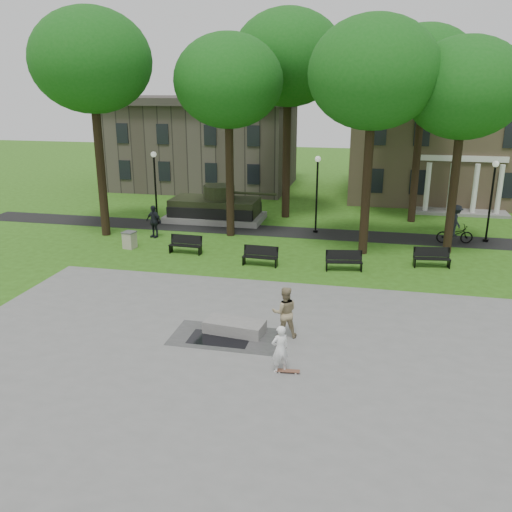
{
  "coord_description": "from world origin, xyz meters",
  "views": [
    {
      "loc": [
        3.8,
        -20.41,
        8.82
      ],
      "look_at": [
        -1.15,
        2.42,
        1.4
      ],
      "focal_mm": 38.0,
      "sensor_mm": 36.0,
      "label": 1
    }
  ],
  "objects": [
    {
      "name": "cyclist",
      "position": [
        8.64,
        11.6,
        0.92
      ],
      "size": [
        2.15,
        1.25,
        2.26
      ],
      "rotation": [
        0.0,
        0.0,
        1.71
      ],
      "color": "black",
      "rests_on": "ground"
    },
    {
      "name": "footpath",
      "position": [
        0.0,
        12.0,
        0.01
      ],
      "size": [
        44.0,
        2.6,
        0.01
      ],
      "primitive_type": "cube",
      "color": "black",
      "rests_on": "ground"
    },
    {
      "name": "building_left",
      "position": [
        -11.0,
        26.5,
        3.6
      ],
      "size": [
        15.0,
        10.0,
        7.2
      ],
      "primitive_type": "cube",
      "color": "#4C443D",
      "rests_on": "ground"
    },
    {
      "name": "lamp_left",
      "position": [
        -10.0,
        12.3,
        2.79
      ],
      "size": [
        0.36,
        0.36,
        4.73
      ],
      "color": "black",
      "rests_on": "ground"
    },
    {
      "name": "building_right",
      "position": [
        10.0,
        26.0,
        4.34
      ],
      "size": [
        17.0,
        12.0,
        8.6
      ],
      "color": "#9E8460",
      "rests_on": "ground"
    },
    {
      "name": "pedestrian_walker",
      "position": [
        -8.89,
        9.11,
        0.98
      ],
      "size": [
        1.24,
        0.85,
        1.96
      ],
      "primitive_type": "imported",
      "rotation": [
        0.0,
        0.0,
        -0.36
      ],
      "color": "black",
      "rests_on": "ground"
    },
    {
      "name": "lamp_mid",
      "position": [
        0.5,
        12.3,
        2.79
      ],
      "size": [
        0.36,
        0.36,
        4.73
      ],
      "color": "black",
      "rests_on": "ground"
    },
    {
      "name": "park_bench_0",
      "position": [
        -5.94,
        6.43,
        0.52
      ],
      "size": [
        1.82,
        0.59,
        1.0
      ],
      "rotation": [
        0.0,
        0.0,
        -0.04
      ],
      "color": "black",
      "rests_on": "ground"
    },
    {
      "name": "tree_0",
      "position": [
        -12.0,
        9.0,
        10.03
      ],
      "size": [
        6.8,
        6.8,
        12.97
      ],
      "color": "black",
      "rests_on": "ground"
    },
    {
      "name": "ground",
      "position": [
        0.0,
        0.0,
        0.0
      ],
      "size": [
        120.0,
        120.0,
        0.0
      ],
      "primitive_type": "plane",
      "color": "#2E5714",
      "rests_on": "ground"
    },
    {
      "name": "lamp_right",
      "position": [
        10.5,
        12.3,
        2.79
      ],
      "size": [
        0.36,
        0.36,
        4.73
      ],
      "color": "black",
      "rests_on": "ground"
    },
    {
      "name": "tree_3",
      "position": [
        8.0,
        9.5,
        8.6
      ],
      "size": [
        6.0,
        6.0,
        11.19
      ],
      "color": "black",
      "rests_on": "ground"
    },
    {
      "name": "trash_bin",
      "position": [
        -9.35,
        6.66,
        0.49
      ],
      "size": [
        0.77,
        0.77,
        0.96
      ],
      "rotation": [
        0.0,
        0.0,
        -0.18
      ],
      "color": "beige",
      "rests_on": "ground"
    },
    {
      "name": "tank_monument",
      "position": [
        -6.46,
        14.0,
        0.86
      ],
      "size": [
        7.45,
        3.4,
        2.4
      ],
      "color": "gray",
      "rests_on": "ground"
    },
    {
      "name": "friend_watching",
      "position": [
        1.0,
        -2.61,
        0.98
      ],
      "size": [
        1.1,
        0.96,
        1.92
      ],
      "primitive_type": "imported",
      "rotation": [
        0.0,
        0.0,
        3.42
      ],
      "color": "#998863",
      "rests_on": "plaza"
    },
    {
      "name": "skateboard",
      "position": [
        1.53,
        -5.17,
        0.06
      ],
      "size": [
        0.79,
        0.27,
        0.07
      ],
      "primitive_type": "cube",
      "rotation": [
        0.0,
        0.0,
        0.09
      ],
      "color": "brown",
      "rests_on": "plaza"
    },
    {
      "name": "park_bench_3",
      "position": [
        6.96,
        6.86,
        0.52
      ],
      "size": [
        1.84,
        0.75,
        1.0
      ],
      "rotation": [
        0.0,
        0.0,
        0.13
      ],
      "color": "black",
      "rests_on": "ground"
    },
    {
      "name": "tree_1",
      "position": [
        -4.5,
        10.5,
        8.95
      ],
      "size": [
        6.2,
        6.2,
        11.63
      ],
      "color": "black",
      "rests_on": "ground"
    },
    {
      "name": "tree_5",
      "position": [
        6.5,
        16.5,
        9.67
      ],
      "size": [
        6.4,
        6.4,
        12.44
      ],
      "color": "black",
      "rests_on": "ground"
    },
    {
      "name": "skateboarder",
      "position": [
        1.27,
        -5.17,
        0.82
      ],
      "size": [
        0.7,
        0.65,
        1.61
      ],
      "primitive_type": "imported",
      "rotation": [
        0.0,
        0.0,
        3.75
      ],
      "color": "white",
      "rests_on": "plaza"
    },
    {
      "name": "concrete_block",
      "position": [
        -0.86,
        -2.66,
        0.24
      ],
      "size": [
        2.3,
        1.25,
        0.45
      ],
      "primitive_type": "cube",
      "rotation": [
        0.0,
        0.0,
        -0.12
      ],
      "color": "gray",
      "rests_on": "plaza"
    },
    {
      "name": "tree_4",
      "position": [
        -2.0,
        16.0,
        10.39
      ],
      "size": [
        7.2,
        7.2,
        13.5
      ],
      "color": "black",
      "rests_on": "ground"
    },
    {
      "name": "tree_2",
      "position": [
        3.5,
        8.5,
        9.32
      ],
      "size": [
        6.6,
        6.6,
        12.16
      ],
      "color": "black",
      "rests_on": "ground"
    },
    {
      "name": "park_bench_2",
      "position": [
        2.67,
        5.39,
        0.52
      ],
      "size": [
        1.85,
        0.79,
        1.0
      ],
      "rotation": [
        0.0,
        0.0,
        0.15
      ],
      "color": "black",
      "rests_on": "ground"
    },
    {
      "name": "puddle",
      "position": [
        -1.27,
        -3.32,
        0.02
      ],
      "size": [
        2.2,
        1.2,
        0.0
      ],
      "primitive_type": "cube",
      "color": "black",
      "rests_on": "plaza"
    },
    {
      "name": "park_bench_1",
      "position": [
        -1.54,
        5.27,
        0.52
      ],
      "size": [
        1.82,
        0.6,
        1.0
      ],
      "rotation": [
        0.0,
        0.0,
        -0.05
      ],
      "color": "black",
      "rests_on": "ground"
    },
    {
      "name": "plaza",
      "position": [
        0.0,
        -5.0,
        0.01
      ],
      "size": [
        22.0,
        16.0,
        0.02
      ],
      "primitive_type": "cube",
      "color": "gray",
      "rests_on": "ground"
    }
  ]
}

